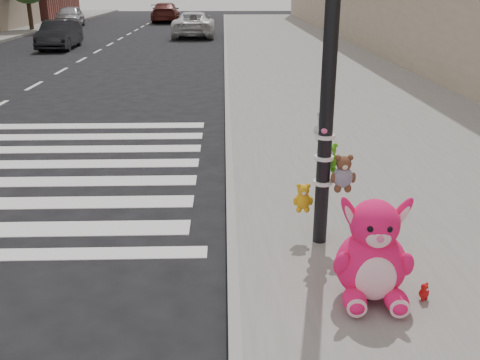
{
  "coord_description": "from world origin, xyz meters",
  "views": [
    {
      "loc": [
        1.48,
        -3.94,
        3.05
      ],
      "look_at": [
        1.66,
        2.28,
        0.75
      ],
      "focal_mm": 40.0,
      "sensor_mm": 36.0,
      "label": 1
    }
  ],
  "objects_px": {
    "signal_pole": "(329,106)",
    "red_teddy": "(424,292)",
    "car_dark_far": "(59,35)",
    "car_white_near": "(194,24)",
    "pink_bunny": "(372,257)"
  },
  "relations": [
    {
      "from": "signal_pole",
      "to": "red_teddy",
      "type": "distance_m",
      "value": 2.17
    },
    {
      "from": "car_dark_far",
      "to": "car_white_near",
      "type": "height_order",
      "value": "car_white_near"
    },
    {
      "from": "car_white_near",
      "to": "signal_pole",
      "type": "bearing_deg",
      "value": 95.65
    },
    {
      "from": "pink_bunny",
      "to": "red_teddy",
      "type": "relative_size",
      "value": 5.86
    },
    {
      "from": "red_teddy",
      "to": "car_dark_far",
      "type": "distance_m",
      "value": 24.64
    },
    {
      "from": "pink_bunny",
      "to": "car_dark_far",
      "type": "bearing_deg",
      "value": 115.84
    },
    {
      "from": "red_teddy",
      "to": "car_dark_far",
      "type": "xyz_separation_m",
      "value": [
        -9.9,
        22.56,
        0.44
      ]
    },
    {
      "from": "pink_bunny",
      "to": "red_teddy",
      "type": "xyz_separation_m",
      "value": [
        0.52,
        -0.07,
        -0.35
      ]
    },
    {
      "from": "car_dark_far",
      "to": "car_white_near",
      "type": "relative_size",
      "value": 0.79
    },
    {
      "from": "signal_pole",
      "to": "car_white_near",
      "type": "height_order",
      "value": "signal_pole"
    },
    {
      "from": "red_teddy",
      "to": "signal_pole",
      "type": "bearing_deg",
      "value": 89.98
    },
    {
      "from": "red_teddy",
      "to": "car_dark_far",
      "type": "bearing_deg",
      "value": 82.97
    },
    {
      "from": "pink_bunny",
      "to": "car_dark_far",
      "type": "height_order",
      "value": "car_dark_far"
    },
    {
      "from": "pink_bunny",
      "to": "car_white_near",
      "type": "bearing_deg",
      "value": 99.56
    },
    {
      "from": "signal_pole",
      "to": "car_white_near",
      "type": "distance_m",
      "value": 27.37
    }
  ]
}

